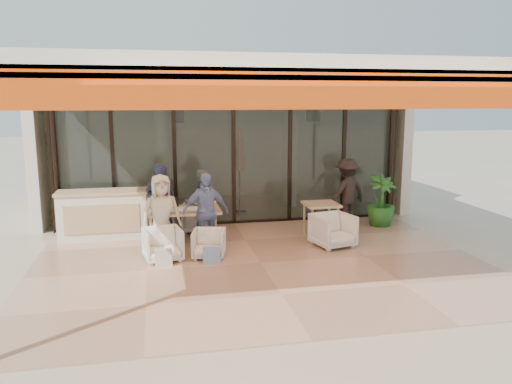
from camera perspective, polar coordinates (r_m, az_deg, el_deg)
ground at (r=9.04m, az=0.53°, el=-8.24°), size 70.00×70.00×0.00m
terrace_floor at (r=9.04m, az=0.53°, el=-8.21°), size 8.00×6.00×0.01m
terrace_structure at (r=8.31m, az=0.96°, el=12.89°), size 8.00×6.00×3.40m
glass_storefront at (r=11.58m, az=-2.58°, el=4.02°), size 8.08×0.10×3.20m
interior_block at (r=13.82m, az=-4.10°, el=7.67°), size 9.05×3.62×3.52m
host_counter at (r=10.98m, az=-17.05°, el=-2.45°), size 1.85×0.65×1.04m
dining_table at (r=10.12m, az=-8.46°, el=-2.26°), size 1.50×0.90×0.93m
chair_far_left at (r=11.10m, az=-10.81°, el=-2.97°), size 0.82×0.78×0.71m
chair_far_right at (r=11.14m, az=-6.49°, el=-2.73°), size 0.83×0.79×0.74m
chair_near_left at (r=9.27m, az=-10.61°, el=-5.74°), size 0.76×0.72×0.68m
chair_near_right at (r=9.33m, az=-5.42°, el=-5.76°), size 0.69×0.66×0.60m
diner_navy at (r=10.52m, az=-10.85°, el=-1.17°), size 0.60×0.40×1.62m
diner_grey at (r=10.57m, az=-6.29°, el=-1.35°), size 0.79×0.65×1.49m
diner_cream at (r=9.65m, az=-10.76°, el=-2.49°), size 0.82×0.61×1.53m
diner_periwinkle at (r=9.69m, az=-5.79°, el=-2.28°), size 0.94×0.49×1.54m
tote_bag_cream at (r=8.94m, az=-10.53°, el=-7.49°), size 0.30×0.10×0.34m
tote_bag_blue at (r=8.98m, az=-5.12°, el=-7.25°), size 0.30×0.10×0.34m
side_table at (r=10.69m, az=7.45°, el=-1.83°), size 0.70×0.70×0.74m
side_chair at (r=10.06m, az=8.80°, el=-4.19°), size 0.87×0.84×0.75m
standing_woman at (r=11.82m, az=10.34°, el=0.01°), size 1.16×0.92×1.57m
potted_palm at (r=11.88m, az=14.07°, el=-0.99°), size 0.77×0.77×1.20m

